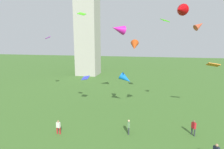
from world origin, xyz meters
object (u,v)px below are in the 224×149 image
object	(u,v)px
person_1	(129,126)
kite_flying_6	(82,14)
kite_flying_0	(134,46)
kite_flying_3	(199,26)
kite_flying_7	(48,38)
kite_flying_9	(213,65)
kite_flying_1	(125,79)
kite_flying_5	(118,29)
kite_flying_2	(165,20)
person_5	(58,126)
kite_flying_8	(180,10)
person_2	(194,127)
kite_flying_4	(86,78)

from	to	relation	value
person_1	kite_flying_6	xyz separation A→B (m)	(-5.23, -0.10, 12.35)
kite_flying_0	kite_flying_3	distance (m)	8.37
kite_flying_3	kite_flying_7	world-z (taller)	kite_flying_3
person_1	kite_flying_9	size ratio (longest dim) A/B	1.06
kite_flying_1	kite_flying_9	bearing A→B (deg)	-83.08
kite_flying_0	kite_flying_5	world-z (taller)	kite_flying_5
kite_flying_0	kite_flying_5	xyz separation A→B (m)	(-3.26, 6.68, 2.47)
kite_flying_2	kite_flying_7	distance (m)	20.82
kite_flying_5	kite_flying_1	bearing A→B (deg)	-5.26
kite_flying_6	person_5	bearing A→B (deg)	38.78
kite_flying_5	kite_flying_8	distance (m)	13.19
person_5	kite_flying_6	bearing A→B (deg)	-142.57
kite_flying_1	kite_flying_8	distance (m)	13.45
kite_flying_5	kite_flying_9	xyz separation A→B (m)	(13.62, -2.42, -5.06)
person_5	kite_flying_0	xyz separation A→B (m)	(7.94, 5.17, 8.94)
kite_flying_5	kite_flying_6	world-z (taller)	kite_flying_6
kite_flying_9	person_5	bearing A→B (deg)	-154.83
kite_flying_5	kite_flying_0	bearing A→B (deg)	-14.20
person_2	kite_flying_2	size ratio (longest dim) A/B	1.06
person_1	kite_flying_4	world-z (taller)	kite_flying_4
kite_flying_9	kite_flying_3	bearing A→B (deg)	-144.61
kite_flying_0	kite_flying_6	xyz separation A→B (m)	(-5.35, -3.54, 3.44)
kite_flying_6	kite_flying_9	bearing A→B (deg)	-146.95
person_1	kite_flying_9	world-z (taller)	kite_flying_9
person_2	person_1	bearing A→B (deg)	66.65
kite_flying_5	kite_flying_8	size ratio (longest dim) A/B	1.39
kite_flying_2	kite_flying_6	size ratio (longest dim) A/B	1.82
kite_flying_1	kite_flying_7	xyz separation A→B (m)	(-15.10, 3.82, 6.26)
kite_flying_1	kite_flying_4	world-z (taller)	kite_flying_1
kite_flying_6	kite_flying_9	distance (m)	18.55
person_2	person_5	distance (m)	15.23
kite_flying_3	kite_flying_0	bearing A→B (deg)	83.72
kite_flying_3	kite_flying_6	bearing A→B (deg)	91.48
kite_flying_3	kite_flying_8	bearing A→B (deg)	130.52
kite_flying_3	kite_flying_2	bearing A→B (deg)	17.29
kite_flying_2	kite_flying_8	xyz separation A→B (m)	(0.69, -10.72, -0.17)
kite_flying_5	kite_flying_6	size ratio (longest dim) A/B	2.97
person_5	kite_flying_6	world-z (taller)	kite_flying_6
person_5	kite_flying_2	distance (m)	21.01
person_2	kite_flying_8	distance (m)	12.69
person_2	kite_flying_5	size ratio (longest dim) A/B	0.65
kite_flying_6	kite_flying_8	xyz separation A→B (m)	(9.90, -0.35, 0.03)
person_1	kite_flying_1	size ratio (longest dim) A/B	0.74
kite_flying_0	kite_flying_8	xyz separation A→B (m)	(4.55, -3.90, 3.48)
kite_flying_1	kite_flying_2	size ratio (longest dim) A/B	1.36
person_2	kite_flying_3	xyz separation A→B (m)	(0.67, 4.44, 11.32)
kite_flying_1	kite_flying_6	xyz separation A→B (m)	(-3.68, -7.95, 8.53)
kite_flying_4	kite_flying_7	size ratio (longest dim) A/B	0.83
kite_flying_2	kite_flying_4	distance (m)	15.12
kite_flying_4	kite_flying_8	xyz separation A→B (m)	(12.66, -8.17, 8.71)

